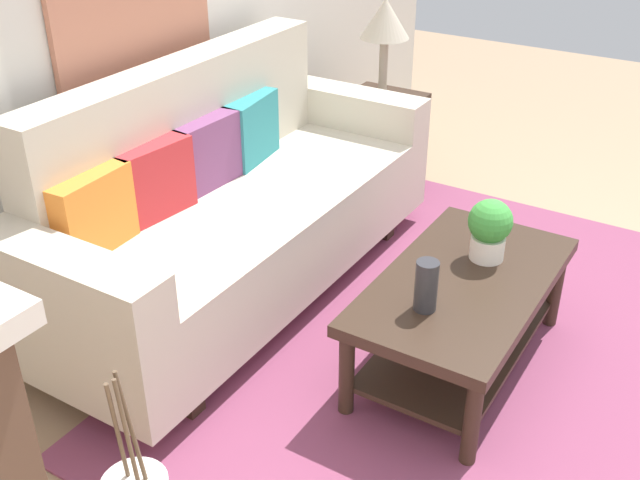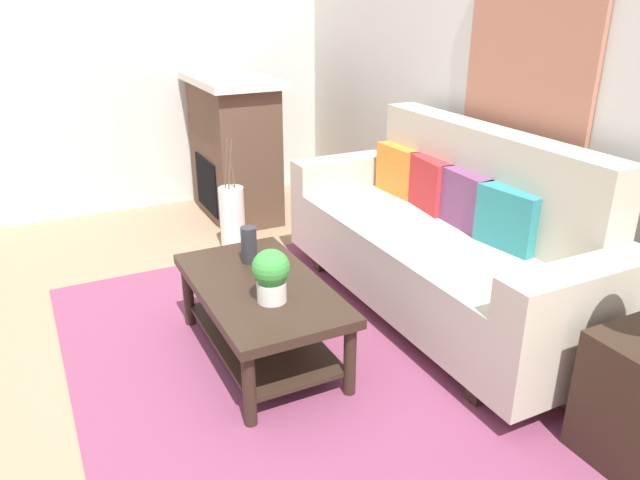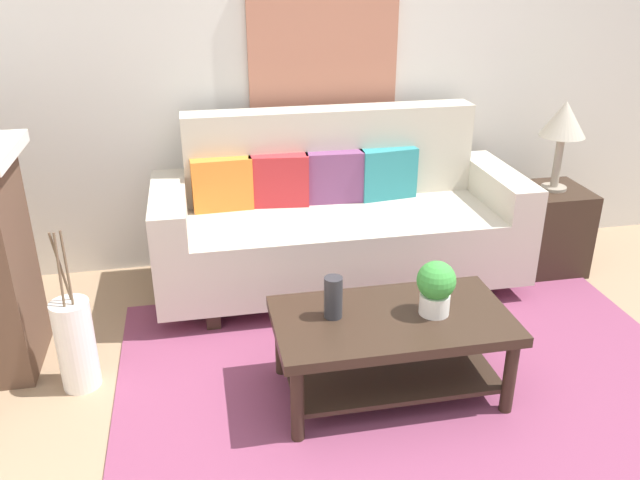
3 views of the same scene
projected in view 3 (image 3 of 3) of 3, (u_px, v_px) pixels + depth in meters
The scene contains 18 objects.
ground_plane at pixel (449, 450), 2.81m from camera, with size 9.68×9.68×0.00m, color #9E7F60.
wall_back at pixel (343, 56), 4.16m from camera, with size 5.68×0.10×2.70m, color silver.
area_rug at pixel (412, 380), 3.25m from camera, with size 2.90×2.02×0.01m, color #843D5B.
couch at pixel (338, 222), 4.03m from camera, with size 2.22×0.84×1.08m.
throw_pillow_orange at pixel (222, 184), 3.92m from camera, with size 0.36×0.12×0.32m, color orange.
throw_pillow_crimson at pixel (279, 180), 3.98m from camera, with size 0.36×0.12×0.32m, color red.
throw_pillow_plum at pixel (334, 177), 4.04m from camera, with size 0.36×0.12×0.32m, color #7A4270.
throw_pillow_teal at pixel (388, 173), 4.10m from camera, with size 0.36×0.12×0.32m, color teal.
coffee_table at pixel (391, 337), 3.05m from camera, with size 1.10×0.60×0.43m.
tabletop_vase at pixel (333, 297), 2.96m from camera, with size 0.09×0.09×0.20m, color #2D2D33.
potted_plant_tabletop at pixel (436, 286), 2.97m from camera, with size 0.18×0.18×0.26m.
side_table at pixel (547, 229), 4.30m from camera, with size 0.44×0.44×0.56m, color #332319.
table_lamp at pixel (564, 123), 4.01m from camera, with size 0.28×0.28×0.57m.
floor_vase at pixel (76, 345), 3.14m from camera, with size 0.18×0.18×0.47m, color white.
floor_vase_branch_a at pixel (67, 268), 2.97m from camera, with size 0.01×0.01×0.36m, color brown.
floor_vase_branch_b at pixel (60, 267), 2.98m from camera, with size 0.01×0.01×0.36m, color brown.
floor_vase_branch_c at pixel (59, 270), 2.95m from camera, with size 0.01×0.01×0.36m, color brown.
framed_painting at pixel (324, 46), 4.04m from camera, with size 0.95×0.03×0.89m, color #B77056.
Camera 3 is at (-0.97, -2.04, 1.98)m, focal length 36.53 mm.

